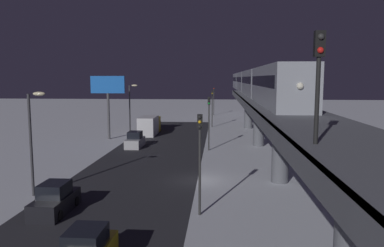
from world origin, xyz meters
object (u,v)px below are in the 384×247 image
object	(u,v)px
sedan_black	(55,201)
traffic_light_near	(200,150)
traffic_light_distant	(214,97)
commercial_billboard	(108,91)
rail_signal	(319,68)
subway_train	(251,82)
traffic_light_mid	(209,116)
sedan_silver	(135,141)
box_truck	(149,125)
traffic_light_far	(212,103)

from	to	relation	value
sedan_black	traffic_light_near	distance (m)	9.91
traffic_light_distant	commercial_billboard	size ratio (longest dim) A/B	0.72
rail_signal	subway_train	bearing A→B (deg)	-91.97
commercial_billboard	traffic_light_mid	bearing A→B (deg)	153.23
sedan_silver	box_truck	xyz separation A→B (m)	(0.20, -10.85, 0.55)
traffic_light_far	sedan_silver	bearing A→B (deg)	64.73
traffic_light_far	commercial_billboard	bearing A→B (deg)	44.16
rail_signal	traffic_light_far	bearing A→B (deg)	-84.85
rail_signal	traffic_light_near	world-z (taller)	rail_signal
commercial_billboard	sedan_silver	bearing A→B (deg)	131.25
rail_signal	sedan_silver	xyz separation A→B (m)	(13.94, -31.75, -8.17)
subway_train	traffic_light_distant	bearing A→B (deg)	-76.05
rail_signal	sedan_black	bearing A→B (deg)	-32.44
traffic_light_near	commercial_billboard	bearing A→B (deg)	-63.20
sedan_silver	traffic_light_far	size ratio (longest dim) A/B	0.65
subway_train	sedan_black	xyz separation A→B (m)	(15.56, 38.56, -7.24)
subway_train	commercial_billboard	bearing A→B (deg)	25.64
sedan_black	traffic_light_distant	bearing A→B (deg)	-98.30
traffic_light_near	traffic_light_distant	distance (m)	63.54
sedan_silver	box_truck	bearing A→B (deg)	-88.94
traffic_light_far	box_truck	bearing A→B (deg)	43.00
rail_signal	traffic_light_mid	size ratio (longest dim) A/B	0.62
traffic_light_mid	box_truck	bearing A→B (deg)	-52.37
sedan_silver	box_truck	size ratio (longest dim) A/B	0.56
box_truck	traffic_light_mid	size ratio (longest dim) A/B	1.16
sedan_silver	commercial_billboard	world-z (taller)	commercial_billboard
traffic_light_distant	traffic_light_mid	bearing A→B (deg)	90.00
traffic_light_mid	traffic_light_far	bearing A→B (deg)	-90.00
rail_signal	commercial_billboard	size ratio (longest dim) A/B	0.45
sedan_black	traffic_light_near	size ratio (longest dim) A/B	0.66
sedan_black	traffic_light_near	xyz separation A→B (m)	(-9.30, -0.24, 3.41)
subway_train	sedan_black	world-z (taller)	subway_train
traffic_light_mid	commercial_billboard	distance (m)	16.29
subway_train	traffic_light_far	distance (m)	8.38
box_truck	traffic_light_near	xyz separation A→B (m)	(-9.50, 33.50, 2.85)
sedan_black	traffic_light_distant	xyz separation A→B (m)	(-9.30, -63.78, 3.41)
traffic_light_mid	traffic_light_distant	bearing A→B (deg)	-90.00
sedan_silver	traffic_light_distant	world-z (taller)	traffic_light_distant
sedan_black	sedan_silver	world-z (taller)	same
traffic_light_far	commercial_billboard	distance (m)	20.18
sedan_black	box_truck	distance (m)	33.74
traffic_light_far	commercial_billboard	world-z (taller)	commercial_billboard
subway_train	traffic_light_far	size ratio (longest dim) A/B	11.57
sedan_silver	traffic_light_mid	size ratio (longest dim) A/B	0.65
sedan_silver	commercial_billboard	xyz separation A→B (m)	(5.06, -5.77, 6.03)
rail_signal	commercial_billboard	xyz separation A→B (m)	(18.99, -37.52, -2.14)
subway_train	box_truck	xyz separation A→B (m)	(15.76, 4.82, -6.68)
commercial_billboard	traffic_light_far	bearing A→B (deg)	-135.84
subway_train	commercial_billboard	size ratio (longest dim) A/B	8.32
traffic_light_near	traffic_light_mid	bearing A→B (deg)	-90.00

